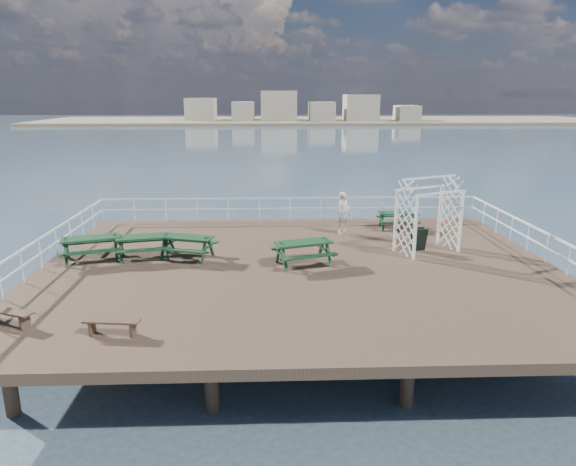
% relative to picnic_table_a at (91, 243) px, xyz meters
% --- Properties ---
extents(ground, '(18.00, 14.00, 0.30)m').
position_rel_picnic_table_a_xyz_m(ground, '(7.44, -0.93, -0.77)').
color(ground, brown).
rests_on(ground, ground).
extents(sea_backdrop, '(300.00, 300.00, 9.20)m').
position_rel_picnic_table_a_xyz_m(sea_backdrop, '(19.98, 133.14, -1.13)').
color(sea_backdrop, '#3D5667').
rests_on(sea_backdrop, ground).
extents(railing, '(17.77, 13.76, 1.10)m').
position_rel_picnic_table_a_xyz_m(railing, '(7.37, 1.64, 0.25)').
color(railing, white).
rests_on(railing, ground).
extents(picnic_table_a, '(2.40, 2.14, 0.98)m').
position_rel_picnic_table_a_xyz_m(picnic_table_a, '(0.00, 0.00, 0.00)').
color(picnic_table_a, '#163C21').
rests_on(picnic_table_a, ground).
extents(picnic_table_b, '(2.27, 2.02, 0.93)m').
position_rel_picnic_table_a_xyz_m(picnic_table_b, '(3.42, 0.12, -0.03)').
color(picnic_table_b, '#163C21').
rests_on(picnic_table_b, ground).
extents(picnic_table_c, '(1.81, 1.49, 0.85)m').
position_rel_picnic_table_a_xyz_m(picnic_table_c, '(12.19, 4.05, -0.08)').
color(picnic_table_c, '#163C21').
rests_on(picnic_table_c, ground).
extents(picnic_table_d, '(2.23, 1.94, 0.94)m').
position_rel_picnic_table_a_xyz_m(picnic_table_d, '(1.85, 0.20, -0.02)').
color(picnic_table_d, '#163C21').
rests_on(picnic_table_d, ground).
extents(picnic_table_e, '(2.35, 2.10, 0.96)m').
position_rel_picnic_table_a_xyz_m(picnic_table_e, '(7.63, -0.80, -0.01)').
color(picnic_table_e, '#163C21').
rests_on(picnic_table_e, ground).
extents(flat_bench_near, '(1.45, 0.85, 0.41)m').
position_rel_picnic_table_a_xyz_m(flat_bench_near, '(-0.36, -5.43, -0.32)').
color(flat_bench_near, brown).
rests_on(flat_bench_near, ground).
extents(flat_bench_far, '(1.43, 0.49, 0.40)m').
position_rel_picnic_table_a_xyz_m(flat_bench_far, '(2.50, -6.11, -0.32)').
color(flat_bench_far, brown).
rests_on(flat_bench_far, ground).
extents(trellis_arbor, '(2.63, 2.06, 2.89)m').
position_rel_picnic_table_a_xyz_m(trellis_arbor, '(12.44, 0.59, 0.66)').
color(trellis_arbor, white).
rests_on(trellis_arbor, ground).
extents(sandwich_board, '(0.61, 0.49, 0.92)m').
position_rel_picnic_table_a_xyz_m(sandwich_board, '(12.15, 0.68, -0.18)').
color(sandwich_board, black).
rests_on(sandwich_board, ground).
extents(person, '(0.79, 0.73, 1.80)m').
position_rel_picnic_table_a_xyz_m(person, '(9.62, 3.34, 0.28)').
color(person, silver).
rests_on(person, ground).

